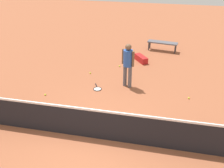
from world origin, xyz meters
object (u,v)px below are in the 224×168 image
Objects in this scene: tennis_ball_by_net at (90,73)px; equipment_bag at (141,58)px; tennis_ball_near_player at (120,66)px; courtside_bench at (163,43)px; tennis_ball_midcourt at (45,95)px; player_near_side at (128,62)px; tennis_ball_baseline at (189,98)px; tennis_racket_near_player at (97,89)px.

equipment_bag reaches higher than tennis_ball_by_net.
tennis_ball_near_player is 0.04× the size of courtside_bench.
tennis_ball_midcourt is at bearing 54.44° from tennis_ball_near_player.
tennis_ball_by_net is at bearing -23.66° from player_near_side.
tennis_ball_midcourt is at bearing 9.61° from tennis_ball_baseline.
tennis_ball_by_net is at bearing -62.11° from tennis_racket_near_player.
player_near_side is at bearing -11.48° from tennis_ball_baseline.
tennis_ball_by_net is (1.08, 0.96, 0.00)m from tennis_ball_near_player.
tennis_racket_near_player is at bearing 117.89° from tennis_ball_by_net.
tennis_ball_baseline is 3.62m from equipment_bag.
tennis_racket_near_player is 1.36m from tennis_ball_by_net.
tennis_ball_by_net and tennis_ball_midcourt have the same top height.
courtside_bench is (-1.77, -2.41, 0.38)m from tennis_ball_near_player.
tennis_racket_near_player is at bearing 66.48° from equipment_bag.
player_near_side reaches higher than courtside_bench.
equipment_bag is (-0.24, -2.53, -0.87)m from player_near_side.
tennis_racket_near_player is (1.06, 0.46, -1.00)m from player_near_side.
tennis_ball_near_player is 1.45m from tennis_ball_by_net.
courtside_bench is at bearing -105.69° from player_near_side.
tennis_ball_near_player is 0.08× the size of equipment_bag.
courtside_bench is at bearing -125.90° from tennis_ball_midcourt.
tennis_ball_by_net is 0.04× the size of courtside_bench.
tennis_ball_near_player and tennis_ball_by_net have the same top height.
courtside_bench is 1.85m from equipment_bag.
tennis_ball_by_net is 1.00× the size of tennis_ball_baseline.
tennis_racket_near_player is 0.74× the size of equipment_bag.
tennis_ball_midcourt is at bearing 54.10° from courtside_bench.
tennis_ball_midcourt is 4.89m from equipment_bag.
equipment_bag is (-1.93, -1.79, 0.11)m from tennis_ball_by_net.
courtside_bench is (-1.16, -4.11, -0.59)m from player_near_side.
tennis_ball_by_net is at bearing -16.89° from tennis_ball_baseline.
tennis_ball_baseline reaches higher than tennis_racket_near_player.
tennis_ball_midcourt is at bearing 51.95° from equipment_bag.
equipment_bag is (2.04, -2.99, 0.11)m from tennis_ball_baseline.
tennis_ball_near_player is at bearing -36.84° from tennis_ball_baseline.
tennis_ball_midcourt is (2.16, 3.02, 0.00)m from tennis_ball_near_player.
courtside_bench is at bearing -120.13° from equipment_bag.
player_near_side is 2.83× the size of tennis_racket_near_player.
player_near_side is at bearing -154.59° from tennis_ball_midcourt.
tennis_ball_near_player is 3.61m from tennis_ball_baseline.
tennis_ball_by_net is 1.00× the size of tennis_ball_midcourt.
tennis_ball_midcourt is (2.78, 1.32, -0.98)m from player_near_side.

